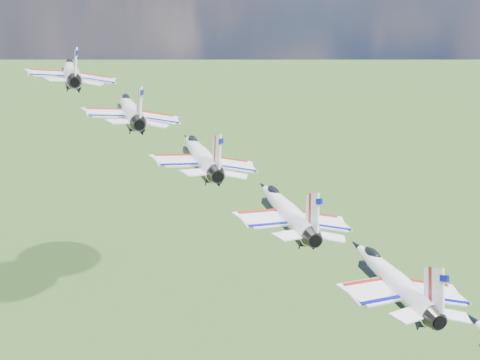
{
  "coord_description": "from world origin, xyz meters",
  "views": [
    {
      "loc": [
        -14.85,
        -75.43,
        172.48
      ],
      "look_at": [
        -8.84,
        -13.83,
        149.95
      ],
      "focal_mm": 50.0,
      "sensor_mm": 36.0,
      "label": 1
    }
  ],
  "objects_px": {
    "jet_1": "(130,109)",
    "jet_4": "(390,277)",
    "jet_2": "(200,154)",
    "jet_3": "(285,209)",
    "jet_0": "(71,71)"
  },
  "relations": [
    {
      "from": "jet_1",
      "to": "jet_4",
      "type": "xyz_separation_m",
      "value": [
        22.65,
        -26.85,
        -8.36
      ]
    },
    {
      "from": "jet_1",
      "to": "jet_2",
      "type": "distance_m",
      "value": 12.04
    },
    {
      "from": "jet_2",
      "to": "jet_3",
      "type": "distance_m",
      "value": 12.04
    },
    {
      "from": "jet_0",
      "to": "jet_4",
      "type": "height_order",
      "value": "jet_0"
    },
    {
      "from": "jet_0",
      "to": "jet_3",
      "type": "relative_size",
      "value": 1.0
    },
    {
      "from": "jet_3",
      "to": "jet_2",
      "type": "bearing_deg",
      "value": 118.93
    },
    {
      "from": "jet_3",
      "to": "jet_0",
      "type": "bearing_deg",
      "value": 118.93
    },
    {
      "from": "jet_0",
      "to": "jet_2",
      "type": "relative_size",
      "value": 1.0
    },
    {
      "from": "jet_1",
      "to": "jet_2",
      "type": "relative_size",
      "value": 1.0
    },
    {
      "from": "jet_0",
      "to": "jet_2",
      "type": "distance_m",
      "value": 24.07
    },
    {
      "from": "jet_0",
      "to": "jet_3",
      "type": "height_order",
      "value": "jet_0"
    },
    {
      "from": "jet_0",
      "to": "jet_4",
      "type": "bearing_deg",
      "value": -61.07
    },
    {
      "from": "jet_0",
      "to": "jet_4",
      "type": "distance_m",
      "value": 48.15
    },
    {
      "from": "jet_0",
      "to": "jet_1",
      "type": "relative_size",
      "value": 1.0
    },
    {
      "from": "jet_2",
      "to": "jet_3",
      "type": "height_order",
      "value": "jet_2"
    }
  ]
}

